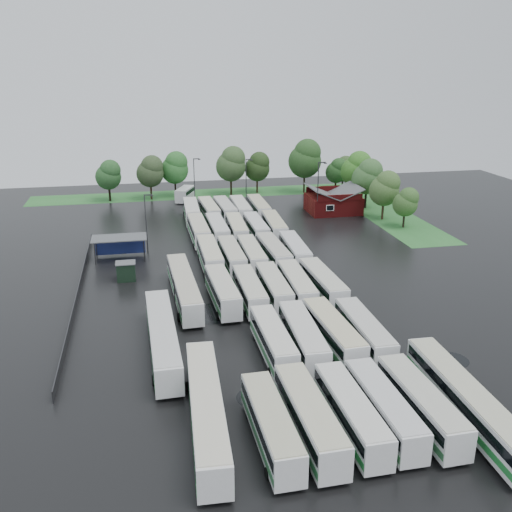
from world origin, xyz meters
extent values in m
plane|color=black|center=(0.00, 0.00, 0.00)|extent=(160.00, 160.00, 0.00)
cube|color=maroon|center=(24.00, 42.80, 1.70)|extent=(10.00, 8.00, 3.40)
cube|color=#4C4F51|center=(21.50, 42.80, 4.30)|extent=(5.07, 8.60, 2.19)
cube|color=#4C4F51|center=(26.50, 42.80, 4.30)|extent=(5.07, 8.60, 2.19)
cube|color=maroon|center=(24.00, 38.80, 3.90)|extent=(9.00, 0.20, 1.20)
cube|color=silver|center=(22.00, 38.75, 2.00)|extent=(1.60, 0.12, 1.20)
cylinder|color=#2D2D30|center=(-20.80, 20.00, 1.70)|extent=(0.16, 0.16, 3.40)
cylinder|color=#2D2D30|center=(-13.60, 20.00, 1.70)|extent=(0.16, 0.16, 3.40)
cylinder|color=#2D2D30|center=(-20.80, 23.20, 1.70)|extent=(0.16, 0.16, 3.40)
cylinder|color=#2D2D30|center=(-13.60, 23.20, 1.70)|extent=(0.16, 0.16, 3.40)
cube|color=#4C4F51|center=(-17.20, 21.60, 3.50)|extent=(8.20, 4.20, 0.15)
cube|color=navy|center=(-17.20, 23.50, 1.60)|extent=(7.60, 0.08, 2.60)
cube|color=black|center=(-16.20, 12.60, 1.25)|extent=(2.50, 2.00, 2.50)
cube|color=#4C4F51|center=(-16.20, 12.60, 2.56)|extent=(2.70, 2.20, 0.12)
cube|color=#2C6F2E|center=(2.00, 64.80, 0.01)|extent=(80.00, 10.00, 0.01)
cube|color=#2C6F2E|center=(34.00, 42.80, 0.01)|extent=(10.00, 50.00, 0.01)
cube|color=#2D2D30|center=(-22.20, 8.00, 0.60)|extent=(0.10, 50.00, 1.20)
cube|color=silver|center=(-4.57, -26.35, 1.78)|extent=(2.67, 11.78, 2.69)
cube|color=black|center=(-4.57, -26.35, 2.32)|extent=(2.72, 11.31, 0.86)
cube|color=#2F6D40|center=(-4.57, -26.35, 1.19)|extent=(2.72, 11.54, 0.59)
cube|color=#B3B091|center=(-4.57, -26.35, 3.18)|extent=(2.57, 11.42, 0.12)
cylinder|color=black|center=(-4.57, -30.10, 0.44)|extent=(2.49, 0.94, 0.94)
cylinder|color=black|center=(-4.57, -22.59, 0.44)|extent=(2.49, 0.94, 0.94)
cube|color=silver|center=(-1.37, -26.07, 1.89)|extent=(2.84, 12.45, 2.84)
cube|color=black|center=(-1.37, -26.07, 2.45)|extent=(2.89, 11.96, 0.91)
cube|color=#2B713D|center=(-1.37, -26.07, 1.26)|extent=(2.88, 12.20, 0.63)
cube|color=#BDB99A|center=(-1.37, -26.07, 3.36)|extent=(2.73, 12.08, 0.12)
cylinder|color=black|center=(-1.37, -30.04, 0.46)|extent=(2.63, 0.99, 0.99)
cylinder|color=black|center=(-1.37, -22.11, 0.46)|extent=(2.63, 0.99, 0.99)
cube|color=silver|center=(2.15, -26.02, 1.80)|extent=(2.64, 11.84, 2.71)
cube|color=black|center=(2.15, -26.02, 2.34)|extent=(2.69, 11.37, 0.87)
cube|color=#207E34|center=(2.15, -26.02, 1.20)|extent=(2.68, 11.60, 0.60)
cube|color=silver|center=(2.15, -26.02, 3.20)|extent=(2.53, 11.48, 0.12)
cylinder|color=black|center=(2.15, -29.80, 0.44)|extent=(2.51, 0.94, 0.94)
cylinder|color=black|center=(2.15, -22.25, 0.44)|extent=(2.51, 0.94, 0.94)
cube|color=silver|center=(5.02, -25.86, 1.79)|extent=(2.55, 11.76, 2.69)
cube|color=black|center=(5.02, -25.86, 2.32)|extent=(2.61, 11.29, 0.86)
cube|color=#32713D|center=(5.02, -25.86, 1.19)|extent=(2.60, 11.53, 0.59)
cube|color=beige|center=(5.02, -25.86, 3.18)|extent=(2.45, 11.41, 0.12)
cylinder|color=black|center=(5.02, -29.61, 0.44)|extent=(2.50, 0.94, 0.94)
cylinder|color=black|center=(5.02, -22.10, 0.44)|extent=(2.50, 0.94, 0.94)
cube|color=silver|center=(8.23, -26.06, 1.83)|extent=(2.77, 12.11, 2.76)
cube|color=black|center=(8.23, -26.06, 2.39)|extent=(2.82, 11.63, 0.88)
cube|color=#336E41|center=(8.23, -26.06, 1.23)|extent=(2.81, 11.87, 0.61)
cube|color=#B5B5A4|center=(8.23, -26.06, 3.27)|extent=(2.66, 11.75, 0.12)
cylinder|color=black|center=(8.23, -29.92, 0.45)|extent=(2.56, 0.96, 0.96)
cylinder|color=black|center=(8.23, -22.20, 0.45)|extent=(2.56, 0.96, 0.96)
cube|color=silver|center=(-1.16, -12.42, 1.79)|extent=(2.54, 11.78, 2.70)
cube|color=black|center=(-1.16, -12.42, 2.33)|extent=(2.59, 11.31, 0.86)
cube|color=#347241|center=(-1.16, -12.42, 1.20)|extent=(2.58, 11.55, 0.59)
cube|color=beige|center=(-1.16, -12.42, 3.19)|extent=(2.44, 11.43, 0.12)
cylinder|color=black|center=(-1.16, -16.19, 0.44)|extent=(2.50, 0.94, 0.94)
cylinder|color=black|center=(-1.16, -8.66, 0.44)|extent=(2.50, 0.94, 0.94)
cube|color=silver|center=(1.96, -12.52, 1.88)|extent=(3.05, 12.48, 2.84)
cube|color=black|center=(1.96, -12.52, 2.45)|extent=(3.09, 11.99, 0.91)
cube|color=#2A7F3E|center=(1.96, -12.52, 1.26)|extent=(3.09, 12.24, 0.62)
cube|color=beige|center=(1.96, -12.52, 3.36)|extent=(2.93, 12.11, 0.12)
cylinder|color=black|center=(1.96, -16.49, 0.46)|extent=(2.63, 0.99, 0.99)
cylinder|color=black|center=(1.96, -8.56, 0.46)|extent=(2.63, 0.99, 0.99)
cube|color=silver|center=(5.30, -12.20, 1.89)|extent=(3.15, 12.51, 2.84)
cube|color=black|center=(5.30, -12.20, 2.46)|extent=(3.19, 12.02, 0.91)
cube|color=#347940|center=(5.30, -12.20, 1.26)|extent=(3.19, 12.27, 0.63)
cube|color=beige|center=(5.30, -12.20, 3.36)|extent=(3.03, 12.14, 0.12)
cylinder|color=black|center=(5.30, -16.17, 0.47)|extent=(2.64, 0.99, 0.99)
cylinder|color=black|center=(5.30, -8.22, 0.47)|extent=(2.64, 0.99, 0.99)
cube|color=silver|center=(8.60, -12.56, 1.83)|extent=(2.66, 12.07, 2.76)
cube|color=black|center=(8.60, -12.56, 2.38)|extent=(2.71, 11.59, 0.88)
cube|color=#29713D|center=(8.60, -12.56, 1.22)|extent=(2.70, 11.83, 0.61)
cube|color=beige|center=(8.60, -12.56, 3.26)|extent=(2.55, 11.71, 0.12)
cylinder|color=black|center=(8.60, -16.41, 0.45)|extent=(2.56, 0.96, 0.96)
cylinder|color=black|center=(8.60, -8.71, 0.45)|extent=(2.56, 0.96, 0.96)
cube|color=silver|center=(-4.36, 1.45, 1.85)|extent=(2.99, 12.26, 2.79)
cube|color=black|center=(-4.36, 1.45, 2.41)|extent=(3.03, 11.77, 0.89)
cube|color=#2C703A|center=(-4.36, 1.45, 1.24)|extent=(3.03, 12.02, 0.61)
cube|color=beige|center=(-4.36, 1.45, 3.30)|extent=(2.88, 11.89, 0.12)
cylinder|color=black|center=(-4.36, -2.44, 0.46)|extent=(2.59, 0.97, 0.97)
cylinder|color=black|center=(-4.36, 5.35, 0.46)|extent=(2.59, 0.97, 0.97)
cube|color=silver|center=(-1.01, 1.12, 1.79)|extent=(2.49, 11.76, 2.69)
cube|color=black|center=(-1.01, 1.12, 2.33)|extent=(2.54, 11.29, 0.86)
cube|color=#31763D|center=(-1.01, 1.12, 1.19)|extent=(2.54, 11.53, 0.59)
cube|color=beige|center=(-1.01, 1.12, 3.18)|extent=(2.39, 11.41, 0.12)
cylinder|color=black|center=(-1.01, -2.64, 0.44)|extent=(2.50, 0.94, 0.94)
cylinder|color=black|center=(-1.01, 4.88, 0.44)|extent=(2.50, 0.94, 0.94)
cube|color=silver|center=(2.15, 1.53, 1.80)|extent=(2.60, 11.87, 2.71)
cube|color=black|center=(2.15, 1.53, 2.34)|extent=(2.66, 11.40, 0.87)
cube|color=#387B46|center=(2.15, 1.53, 1.20)|extent=(2.65, 11.64, 0.60)
cube|color=beige|center=(2.15, 1.53, 3.21)|extent=(2.50, 11.52, 0.12)
cylinder|color=black|center=(2.15, -2.26, 0.44)|extent=(2.52, 0.95, 0.95)
cylinder|color=black|center=(2.15, 5.32, 0.44)|extent=(2.52, 0.95, 0.95)
cube|color=silver|center=(5.14, 1.51, 1.84)|extent=(2.85, 12.13, 2.77)
cube|color=black|center=(5.14, 1.51, 2.39)|extent=(2.90, 11.65, 0.88)
cube|color=#1F7533|center=(5.14, 1.51, 1.23)|extent=(2.90, 11.89, 0.61)
cube|color=beige|center=(5.14, 1.51, 3.27)|extent=(2.74, 11.77, 0.12)
cylinder|color=black|center=(5.14, -2.35, 0.45)|extent=(2.56, 0.97, 0.97)
cylinder|color=black|center=(5.14, 5.37, 0.45)|extent=(2.56, 0.97, 0.97)
cube|color=silver|center=(8.54, 1.41, 1.87)|extent=(2.90, 12.38, 2.82)
cube|color=black|center=(8.54, 1.41, 2.44)|extent=(2.95, 11.89, 0.90)
cube|color=#326D3D|center=(8.54, 1.41, 1.25)|extent=(2.95, 12.13, 0.62)
cube|color=beige|center=(8.54, 1.41, 3.33)|extent=(2.79, 12.01, 0.12)
cylinder|color=black|center=(8.54, -2.53, 0.46)|extent=(2.62, 0.99, 0.99)
cylinder|color=black|center=(8.54, 5.35, 0.46)|extent=(2.62, 0.99, 0.99)
cube|color=silver|center=(-4.25, 15.09, 1.89)|extent=(2.62, 12.42, 2.84)
cube|color=black|center=(-4.25, 15.09, 2.46)|extent=(2.69, 11.92, 0.91)
cube|color=#347B47|center=(-4.25, 15.09, 1.26)|extent=(2.68, 12.17, 0.63)
cube|color=beige|center=(-4.25, 15.09, 3.36)|extent=(2.52, 12.04, 0.12)
cylinder|color=black|center=(-4.25, 11.12, 0.47)|extent=(2.64, 0.99, 0.99)
cylinder|color=black|center=(-4.25, 19.06, 0.47)|extent=(2.64, 0.99, 0.99)
cube|color=silver|center=(-1.10, 14.59, 1.81)|extent=(2.58, 11.94, 2.73)
cube|color=black|center=(-1.10, 14.59, 2.36)|extent=(2.64, 11.47, 0.87)
cube|color=#277036|center=(-1.10, 14.59, 1.21)|extent=(2.63, 11.71, 0.60)
cube|color=#BCB8A3|center=(-1.10, 14.59, 3.23)|extent=(2.48, 11.58, 0.12)
cylinder|color=black|center=(-1.10, 10.78, 0.45)|extent=(2.53, 0.95, 0.95)
cylinder|color=black|center=(-1.10, 18.41, 0.45)|extent=(2.53, 0.95, 0.95)
cube|color=silver|center=(1.86, 14.52, 1.81)|extent=(2.60, 11.93, 2.73)
cube|color=black|center=(1.86, 14.52, 2.36)|extent=(2.65, 11.45, 0.87)
cube|color=#1E7935|center=(1.86, 14.52, 1.21)|extent=(2.64, 11.69, 0.60)
cube|color=beige|center=(1.86, 14.52, 3.22)|extent=(2.49, 11.57, 0.12)
cylinder|color=black|center=(1.86, 10.71, 0.45)|extent=(2.53, 0.95, 0.95)
cylinder|color=black|center=(1.86, 18.33, 0.45)|extent=(2.53, 0.95, 0.95)
cube|color=silver|center=(5.19, 14.69, 1.86)|extent=(2.87, 12.27, 2.80)
cube|color=black|center=(5.19, 14.69, 2.42)|extent=(2.91, 11.78, 0.90)
cube|color=#1A702F|center=(5.19, 14.69, 1.24)|extent=(2.91, 12.03, 0.62)
cube|color=#B3AF9F|center=(5.19, 14.69, 3.31)|extent=(2.75, 11.90, 0.12)
cylinder|color=black|center=(5.19, 10.78, 0.46)|extent=(2.59, 0.98, 0.98)
cylinder|color=black|center=(5.19, 18.59, 0.46)|extent=(2.59, 0.98, 0.98)
cube|color=silver|center=(8.56, 15.11, 1.83)|extent=(3.01, 12.14, 2.76)
cube|color=black|center=(8.56, 15.11, 2.38)|extent=(3.05, 11.66, 0.88)
cube|color=#207B2F|center=(8.56, 15.11, 1.22)|extent=(3.05, 11.90, 0.61)
cube|color=silver|center=(8.56, 15.11, 3.26)|extent=(2.90, 11.77, 0.12)
cylinder|color=black|center=(8.56, 11.26, 0.45)|extent=(2.56, 0.96, 0.96)
cylinder|color=black|center=(8.56, 18.97, 0.45)|extent=(2.56, 0.96, 0.96)
cube|color=silver|center=(-4.46, 28.59, 1.88)|extent=(2.73, 12.41, 2.84)
cube|color=black|center=(-4.46, 28.59, 2.45)|extent=(2.79, 11.92, 0.91)
cube|color=#227233|center=(-4.46, 28.59, 1.26)|extent=(2.78, 12.16, 0.62)
cube|color=beige|center=(-4.46, 28.59, 3.35)|extent=(2.62, 12.04, 0.12)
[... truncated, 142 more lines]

